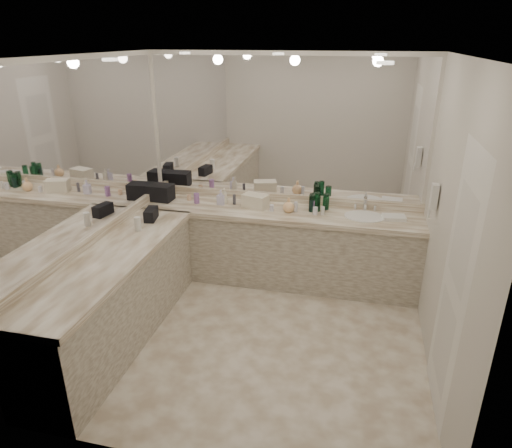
% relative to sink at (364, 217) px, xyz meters
% --- Properties ---
extents(floor, '(3.20, 3.20, 0.00)m').
position_rel_sink_xyz_m(floor, '(-0.95, -1.20, -0.90)').
color(floor, beige).
rests_on(floor, ground).
extents(ceiling, '(3.20, 3.20, 0.00)m').
position_rel_sink_xyz_m(ceiling, '(-0.95, -1.20, 1.71)').
color(ceiling, white).
rests_on(ceiling, floor).
extents(wall_back, '(3.20, 0.02, 2.60)m').
position_rel_sink_xyz_m(wall_back, '(-0.95, 0.30, 0.41)').
color(wall_back, beige).
rests_on(wall_back, floor).
extents(wall_left, '(0.02, 3.00, 2.60)m').
position_rel_sink_xyz_m(wall_left, '(-2.55, -1.20, 0.41)').
color(wall_left, beige).
rests_on(wall_left, floor).
extents(wall_right, '(0.02, 3.00, 2.60)m').
position_rel_sink_xyz_m(wall_right, '(0.65, -1.20, 0.41)').
color(wall_right, beige).
rests_on(wall_right, floor).
extents(vanity_back_base, '(3.20, 0.60, 0.84)m').
position_rel_sink_xyz_m(vanity_back_base, '(-0.95, 0.00, -0.48)').
color(vanity_back_base, beige).
rests_on(vanity_back_base, floor).
extents(vanity_back_top, '(3.20, 0.64, 0.06)m').
position_rel_sink_xyz_m(vanity_back_top, '(-0.95, -0.01, -0.03)').
color(vanity_back_top, white).
rests_on(vanity_back_top, vanity_back_base).
extents(vanity_left_base, '(0.60, 2.40, 0.84)m').
position_rel_sink_xyz_m(vanity_left_base, '(-2.25, -1.50, -0.48)').
color(vanity_left_base, beige).
rests_on(vanity_left_base, floor).
extents(vanity_left_top, '(0.64, 2.42, 0.06)m').
position_rel_sink_xyz_m(vanity_left_top, '(-2.24, -1.50, -0.03)').
color(vanity_left_top, white).
rests_on(vanity_left_top, vanity_left_base).
extents(backsplash_back, '(3.20, 0.04, 0.10)m').
position_rel_sink_xyz_m(backsplash_back, '(-0.95, 0.28, 0.05)').
color(backsplash_back, white).
rests_on(backsplash_back, vanity_back_top).
extents(backsplash_left, '(0.04, 3.00, 0.10)m').
position_rel_sink_xyz_m(backsplash_left, '(-2.53, -1.20, 0.05)').
color(backsplash_left, white).
rests_on(backsplash_left, vanity_left_top).
extents(mirror_back, '(3.12, 0.01, 1.55)m').
position_rel_sink_xyz_m(mirror_back, '(-0.95, 0.29, 0.88)').
color(mirror_back, white).
rests_on(mirror_back, wall_back).
extents(mirror_left, '(0.01, 2.92, 1.55)m').
position_rel_sink_xyz_m(mirror_left, '(-2.54, -1.20, 0.88)').
color(mirror_left, white).
rests_on(mirror_left, wall_left).
extents(sink, '(0.44, 0.44, 0.03)m').
position_rel_sink_xyz_m(sink, '(0.00, 0.00, 0.00)').
color(sink, white).
rests_on(sink, vanity_back_top).
extents(faucet, '(0.24, 0.16, 0.14)m').
position_rel_sink_xyz_m(faucet, '(0.00, 0.21, 0.07)').
color(faucet, silver).
rests_on(faucet, vanity_back_top).
extents(wall_phone, '(0.06, 0.10, 0.24)m').
position_rel_sink_xyz_m(wall_phone, '(0.61, -0.50, 0.46)').
color(wall_phone, white).
rests_on(wall_phone, wall_right).
extents(door, '(0.02, 0.82, 2.10)m').
position_rel_sink_xyz_m(door, '(0.64, -1.70, 0.16)').
color(door, white).
rests_on(door, wall_right).
extents(black_toiletry_bag, '(0.34, 0.23, 0.19)m').
position_rel_sink_xyz_m(black_toiletry_bag, '(-2.43, 0.00, 0.10)').
color(black_toiletry_bag, black).
rests_on(black_toiletry_bag, vanity_back_top).
extents(black_bag_spill, '(0.15, 0.25, 0.13)m').
position_rel_sink_xyz_m(black_bag_spill, '(-2.25, -0.61, 0.07)').
color(black_bag_spill, black).
rests_on(black_bag_spill, vanity_left_top).
extents(cream_cosmetic_case, '(0.32, 0.24, 0.16)m').
position_rel_sink_xyz_m(cream_cosmetic_case, '(-1.24, 0.02, 0.09)').
color(cream_cosmetic_case, '#EBE1C5').
rests_on(cream_cosmetic_case, vanity_back_top).
extents(hand_towel, '(0.26, 0.19, 0.04)m').
position_rel_sink_xyz_m(hand_towel, '(0.31, 0.00, 0.03)').
color(hand_towel, white).
rests_on(hand_towel, vanity_back_top).
extents(lotion_left, '(0.07, 0.07, 0.15)m').
position_rel_sink_xyz_m(lotion_left, '(-2.25, -0.92, 0.08)').
color(lotion_left, white).
rests_on(lotion_left, vanity_left_top).
extents(soap_bottle_a, '(0.08, 0.08, 0.19)m').
position_rel_sink_xyz_m(soap_bottle_a, '(-1.63, 0.06, 0.10)').
color(soap_bottle_a, silver).
rests_on(soap_bottle_a, vanity_back_top).
extents(soap_bottle_b, '(0.09, 0.09, 0.18)m').
position_rel_sink_xyz_m(soap_bottle_b, '(-1.66, 0.03, 0.09)').
color(soap_bottle_b, silver).
rests_on(soap_bottle_b, vanity_back_top).
extents(soap_bottle_c, '(0.17, 0.17, 0.17)m').
position_rel_sink_xyz_m(soap_bottle_c, '(-0.84, -0.04, 0.09)').
color(soap_bottle_c, '#FFC98C').
rests_on(soap_bottle_c, vanity_back_top).
extents(green_bottle_0, '(0.06, 0.06, 0.20)m').
position_rel_sink_xyz_m(green_bottle_0, '(-0.59, 0.03, 0.10)').
color(green_bottle_0, '#145730').
rests_on(green_bottle_0, vanity_back_top).
extents(green_bottle_1, '(0.07, 0.07, 0.18)m').
position_rel_sink_xyz_m(green_bottle_1, '(-0.57, 0.15, 0.10)').
color(green_bottle_1, '#145730').
rests_on(green_bottle_1, vanity_back_top).
extents(green_bottle_2, '(0.07, 0.07, 0.18)m').
position_rel_sink_xyz_m(green_bottle_2, '(-0.44, 0.14, 0.10)').
color(green_bottle_2, '#145730').
rests_on(green_bottle_2, vanity_back_top).
extents(green_bottle_3, '(0.06, 0.06, 0.22)m').
position_rel_sink_xyz_m(green_bottle_3, '(-0.53, 0.06, 0.11)').
color(green_bottle_3, '#145730').
rests_on(green_bottle_3, vanity_back_top).
extents(green_bottle_4, '(0.07, 0.07, 0.19)m').
position_rel_sink_xyz_m(green_bottle_4, '(-0.59, 0.09, 0.10)').
color(green_bottle_4, '#145730').
rests_on(green_bottle_4, vanity_back_top).
extents(amenity_bottle_0, '(0.04, 0.04, 0.09)m').
position_rel_sink_xyz_m(amenity_bottle_0, '(-0.46, -0.04, 0.05)').
color(amenity_bottle_0, white).
rests_on(amenity_bottle_0, vanity_back_top).
extents(amenity_bottle_1, '(0.05, 0.05, 0.13)m').
position_rel_sink_xyz_m(amenity_bottle_1, '(-0.58, 0.03, 0.07)').
color(amenity_bottle_1, '#9966B2').
rests_on(amenity_bottle_1, vanity_back_top).
extents(amenity_bottle_2, '(0.06, 0.06, 0.12)m').
position_rel_sink_xyz_m(amenity_bottle_2, '(-1.95, 0.00, 0.07)').
color(amenity_bottle_2, '#9966B2').
rests_on(amenity_bottle_2, vanity_back_top).
extents(amenity_bottle_3, '(0.04, 0.04, 0.12)m').
position_rel_sink_xyz_m(amenity_bottle_3, '(-1.51, 0.06, 0.06)').
color(amenity_bottle_3, '#3F3F4C').
rests_on(amenity_bottle_3, vanity_back_top).
extents(amenity_bottle_4, '(0.04, 0.04, 0.11)m').
position_rel_sink_xyz_m(amenity_bottle_4, '(-0.76, -0.01, 0.06)').
color(amenity_bottle_4, silver).
rests_on(amenity_bottle_4, vanity_back_top).
extents(amenity_bottle_5, '(0.06, 0.06, 0.09)m').
position_rel_sink_xyz_m(amenity_bottle_5, '(-0.54, -0.05, 0.05)').
color(amenity_bottle_5, silver).
rests_on(amenity_bottle_5, vanity_back_top).
extents(amenity_bottle_6, '(0.05, 0.05, 0.07)m').
position_rel_sink_xyz_m(amenity_bottle_6, '(-1.03, -0.05, 0.04)').
color(amenity_bottle_6, silver).
rests_on(amenity_bottle_6, vanity_back_top).
extents(amenity_bottle_7, '(0.05, 0.05, 0.07)m').
position_rel_sink_xyz_m(amenity_bottle_7, '(-2.08, 0.08, 0.04)').
color(amenity_bottle_7, '#E0B28C').
rests_on(amenity_bottle_7, vanity_back_top).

